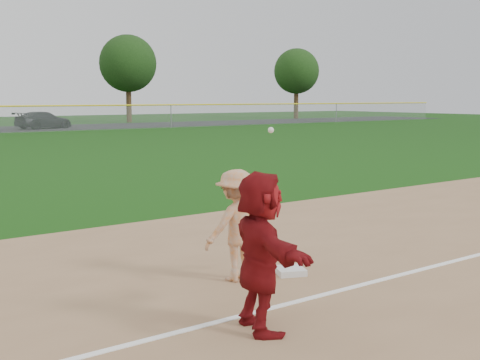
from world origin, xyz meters
TOP-DOWN VIEW (x-y plane):
  - ground at (0.00, 0.00)m, footprint 160.00×160.00m
  - foul_line at (0.00, -0.80)m, footprint 60.00×0.10m
  - first_base at (0.01, 0.21)m, footprint 0.53×0.53m
  - base_runner at (-1.69, -1.27)m, footprint 0.97×1.78m
  - car_right at (10.44, 45.01)m, footprint 5.34×3.44m
  - first_base_play at (-0.81, 0.45)m, footprint 1.08×0.66m
  - tree_3 at (22.00, 52.80)m, footprint 6.00×6.00m
  - tree_4 at (44.00, 51.20)m, footprint 5.60×5.60m

SIDE VIEW (x-z plane):
  - ground at x=0.00m, z-range 0.00..0.00m
  - foul_line at x=0.00m, z-range 0.02..0.03m
  - first_base at x=0.01m, z-range 0.02..0.11m
  - car_right at x=10.44m, z-range 0.01..1.45m
  - first_base_play at x=-0.81m, z-range -0.28..1.93m
  - base_runner at x=-1.69m, z-range 0.02..1.85m
  - tree_4 at x=44.00m, z-range 1.51..10.18m
  - tree_3 at x=22.00m, z-range 1.57..10.76m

